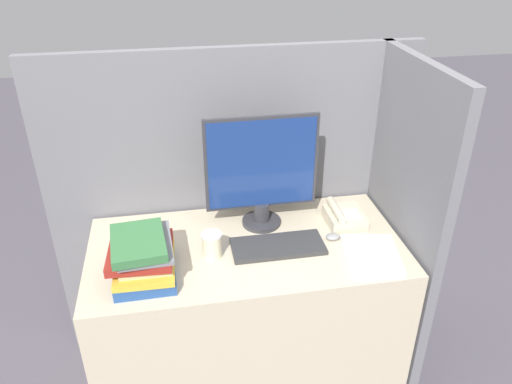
# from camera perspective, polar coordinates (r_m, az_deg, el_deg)

# --- Properties ---
(cubicle_panel_rear) EXTENTS (1.73, 0.04, 1.52)m
(cubicle_panel_rear) POSITION_cam_1_polar(r_m,az_deg,el_deg) (2.44, -2.51, -1.43)
(cubicle_panel_rear) COLOR slate
(cubicle_panel_rear) RESTS_ON ground_plane
(cubicle_panel_right) EXTENTS (0.04, 0.73, 1.52)m
(cubicle_panel_right) POSITION_cam_1_polar(r_m,az_deg,el_deg) (2.35, 15.93, -3.99)
(cubicle_panel_right) COLOR slate
(cubicle_panel_right) RESTS_ON ground_plane
(desk) EXTENTS (1.33, 0.67, 0.78)m
(desk) POSITION_cam_1_polar(r_m,az_deg,el_deg) (2.37, -1.02, -13.81)
(desk) COLOR beige
(desk) RESTS_ON ground_plane
(monitor) EXTENTS (0.49, 0.17, 0.51)m
(monitor) POSITION_cam_1_polar(r_m,az_deg,el_deg) (2.14, 0.64, 2.16)
(monitor) COLOR #333338
(monitor) RESTS_ON desk
(keyboard) EXTENTS (0.39, 0.17, 0.02)m
(keyboard) POSITION_cam_1_polar(r_m,az_deg,el_deg) (2.10, 2.51, -6.21)
(keyboard) COLOR #333333
(keyboard) RESTS_ON desk
(mouse) EXTENTS (0.06, 0.05, 0.03)m
(mouse) POSITION_cam_1_polar(r_m,az_deg,el_deg) (2.18, 8.78, -5.08)
(mouse) COLOR gray
(mouse) RESTS_ON desk
(coffee_cup) EXTENTS (0.08, 0.08, 0.11)m
(coffee_cup) POSITION_cam_1_polar(r_m,az_deg,el_deg) (2.04, -5.05, -6.04)
(coffee_cup) COLOR beige
(coffee_cup) RESTS_ON desk
(book_stack) EXTENTS (0.25, 0.31, 0.17)m
(book_stack) POSITION_cam_1_polar(r_m,az_deg,el_deg) (1.97, -12.78, -7.26)
(book_stack) COLOR #264C8C
(book_stack) RESTS_ON desk
(desk_telephone) EXTENTS (0.16, 0.18, 0.10)m
(desk_telephone) POSITION_cam_1_polar(r_m,az_deg,el_deg) (2.28, 10.00, -2.83)
(desk_telephone) COLOR beige
(desk_telephone) RESTS_ON desk
(paper_pile) EXTENTS (0.27, 0.31, 0.02)m
(paper_pile) POSITION_cam_1_polar(r_m,az_deg,el_deg) (2.11, 13.06, -7.00)
(paper_pile) COLOR white
(paper_pile) RESTS_ON desk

